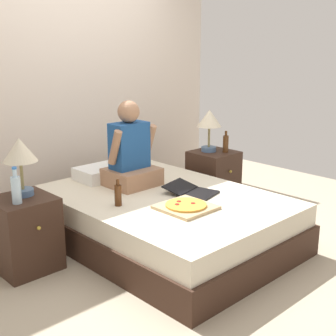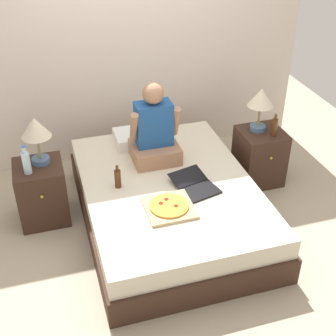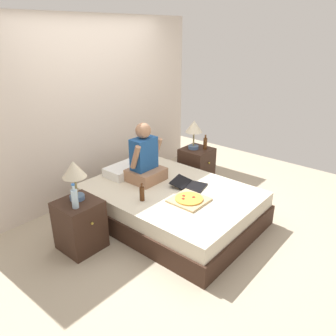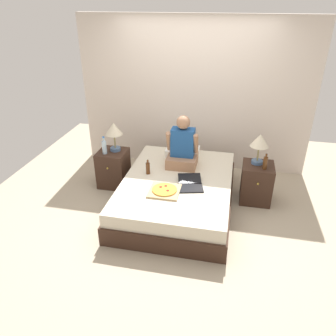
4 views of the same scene
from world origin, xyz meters
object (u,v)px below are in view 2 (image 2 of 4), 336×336
object	(u,v)px
nightstand_left	(42,192)
laptop	(196,186)
beer_bottle	(274,127)
lamp_on_right_nightstand	(261,100)
water_bottle	(26,162)
beer_bottle_on_bed	(118,178)
pizza_box	(169,207)
person_seated	(154,132)
bed	(168,202)
lamp_on_left_nightstand	(36,131)
nightstand_right	(259,156)

from	to	relation	value
nightstand_left	laptop	xyz separation A→B (m)	(1.32, -0.55, 0.17)
beer_bottle	lamp_on_right_nightstand	bearing A→B (deg)	123.69
water_bottle	beer_bottle_on_bed	xyz separation A→B (m)	(0.74, -0.24, -0.16)
pizza_box	lamp_on_right_nightstand	bearing A→B (deg)	34.37
lamp_on_right_nightstand	person_seated	xyz separation A→B (m)	(-1.09, -0.01, -0.18)
lamp_on_right_nightstand	beer_bottle_on_bed	world-z (taller)	lamp_on_right_nightstand
bed	water_bottle	xyz separation A→B (m)	(-1.19, 0.30, 0.48)
beer_bottle	beer_bottle_on_bed	xyz separation A→B (m)	(-1.62, -0.23, -0.15)
beer_bottle	water_bottle	bearing A→B (deg)	179.76
lamp_on_left_nightstand	beer_bottle_on_bed	distance (m)	0.82
nightstand_left	beer_bottle	xyz separation A→B (m)	(2.29, -0.10, 0.39)
lamp_on_right_nightstand	beer_bottle	world-z (taller)	lamp_on_right_nightstand
water_bottle	nightstand_right	world-z (taller)	water_bottle
lamp_on_right_nightstand	person_seated	bearing A→B (deg)	-179.63
water_bottle	beer_bottle	xyz separation A→B (m)	(2.37, -0.01, -0.02)
beer_bottle_on_bed	water_bottle	bearing A→B (deg)	162.39
nightstand_left	laptop	world-z (taller)	nightstand_left
water_bottle	lamp_on_right_nightstand	distance (m)	2.28
laptop	pizza_box	bearing A→B (deg)	-145.89
beer_bottle	pizza_box	size ratio (longest dim) A/B	0.57
person_seated	water_bottle	bearing A→B (deg)	-173.58
bed	beer_bottle_on_bed	bearing A→B (deg)	171.29
nightstand_right	lamp_on_right_nightstand	bearing A→B (deg)	120.94
nightstand_left	laptop	bearing A→B (deg)	-22.59
beer_bottle	person_seated	world-z (taller)	person_seated
nightstand_left	pizza_box	bearing A→B (deg)	-37.08
water_bottle	laptop	size ratio (longest dim) A/B	0.58
pizza_box	nightstand_right	bearing A→B (deg)	32.04
nightstand_right	beer_bottle	distance (m)	0.41
lamp_on_left_nightstand	laptop	size ratio (longest dim) A/B	0.94
water_bottle	laptop	xyz separation A→B (m)	(1.40, -0.46, -0.23)
person_seated	pizza_box	xyz separation A→B (m)	(-0.10, -0.80, -0.27)
nightstand_right	person_seated	world-z (taller)	person_seated
lamp_on_left_nightstand	nightstand_right	bearing A→B (deg)	-1.32
nightstand_left	pizza_box	distance (m)	1.27
bed	beer_bottle	distance (m)	1.30
lamp_on_left_nightstand	nightstand_right	size ratio (longest dim) A/B	0.77
person_seated	nightstand_right	bearing A→B (deg)	-2.20
nightstand_left	laptop	size ratio (longest dim) A/B	1.22
beer_bottle	laptop	xyz separation A→B (m)	(-0.97, -0.45, -0.22)
lamp_on_left_nightstand	pizza_box	xyz separation A→B (m)	(0.97, -0.81, -0.45)
nightstand_left	person_seated	world-z (taller)	person_seated
lamp_on_left_nightstand	nightstand_left	bearing A→B (deg)	-128.63
lamp_on_left_nightstand	lamp_on_right_nightstand	world-z (taller)	same
nightstand_left	nightstand_right	xyz separation A→B (m)	(2.22, 0.00, 0.00)
bed	nightstand_right	xyz separation A→B (m)	(1.11, 0.39, 0.07)
lamp_on_left_nightstand	pizza_box	bearing A→B (deg)	-40.00
lamp_on_right_nightstand	beer_bottle_on_bed	size ratio (longest dim) A/B	2.05
nightstand_left	lamp_on_left_nightstand	distance (m)	0.62
lamp_on_right_nightstand	pizza_box	bearing A→B (deg)	-145.63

